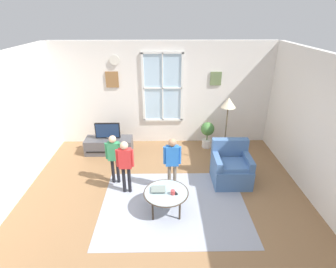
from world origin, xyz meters
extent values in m
cube|color=olive|center=(0.00, 0.00, -0.01)|extent=(6.17, 5.97, 0.02)
cube|color=silver|center=(0.00, 2.75, 1.34)|extent=(5.57, 0.12, 2.67)
cube|color=silver|center=(-0.02, 2.68, 1.52)|extent=(0.99, 0.02, 1.76)
cube|color=white|center=(-0.02, 2.66, 2.40)|extent=(1.05, 0.04, 0.06)
cube|color=white|center=(-0.02, 2.66, 0.64)|extent=(1.05, 0.04, 0.06)
cube|color=white|center=(-0.52, 2.66, 1.52)|extent=(0.06, 0.04, 1.76)
cube|color=white|center=(0.48, 2.66, 1.52)|extent=(0.06, 0.04, 1.76)
cube|color=white|center=(-0.02, 2.66, 1.52)|extent=(0.03, 0.04, 1.76)
cube|color=white|center=(-0.02, 2.66, 1.52)|extent=(0.99, 0.04, 0.03)
cube|color=olive|center=(-1.29, 2.67, 1.74)|extent=(0.32, 0.03, 0.40)
cube|color=#667A4C|center=(1.32, 2.67, 1.75)|extent=(0.28, 0.03, 0.34)
cylinder|color=silver|center=(-1.18, 2.66, 2.22)|extent=(0.24, 0.04, 0.24)
cube|color=silver|center=(2.85, 0.00, 1.34)|extent=(0.12, 5.37, 2.67)
cube|color=#999EAD|center=(0.18, -0.03, 0.00)|extent=(2.69, 2.13, 0.01)
cube|color=#4C4C51|center=(-1.39, 2.05, 0.20)|extent=(1.17, 0.47, 0.39)
cube|color=black|center=(-1.39, 1.81, 0.14)|extent=(1.05, 0.02, 0.02)
cylinder|color=#4C4C4C|center=(-1.39, 2.05, 0.42)|extent=(0.08, 0.08, 0.05)
cube|color=black|center=(-1.39, 2.05, 0.62)|extent=(0.61, 0.05, 0.39)
cube|color=navy|center=(-1.39, 2.03, 0.62)|extent=(0.57, 0.01, 0.35)
cube|color=#476B9E|center=(1.40, 0.70, 0.21)|extent=(0.76, 0.72, 0.42)
cube|color=#476B9E|center=(1.40, 1.00, 0.65)|extent=(0.76, 0.16, 0.45)
cube|color=#476B9E|center=(1.08, 0.70, 0.52)|extent=(0.12, 0.65, 0.20)
cube|color=#476B9E|center=(1.72, 0.70, 0.52)|extent=(0.12, 0.65, 0.20)
cube|color=#4D73AA|center=(1.40, 0.65, 0.46)|extent=(0.61, 0.50, 0.08)
cylinder|color=#99B2B7|center=(0.03, -0.16, 0.40)|extent=(0.78, 0.78, 0.02)
torus|color=#3F3328|center=(0.03, -0.16, 0.40)|extent=(0.80, 0.80, 0.02)
cylinder|color=#33281E|center=(-0.20, 0.07, 0.19)|extent=(0.04, 0.04, 0.39)
cylinder|color=#33281E|center=(0.26, 0.07, 0.19)|extent=(0.04, 0.04, 0.39)
cylinder|color=#33281E|center=(-0.20, -0.39, 0.19)|extent=(0.04, 0.04, 0.39)
cylinder|color=#33281E|center=(0.26, -0.39, 0.19)|extent=(0.04, 0.04, 0.39)
cube|color=slate|center=(-0.10, -0.11, 0.41)|extent=(0.22, 0.16, 0.02)
cube|color=slate|center=(-0.10, -0.11, 0.43)|extent=(0.25, 0.20, 0.02)
cylinder|color=#BF3F3F|center=(0.15, -0.22, 0.44)|extent=(0.08, 0.08, 0.08)
cube|color=black|center=(0.18, -0.19, 0.41)|extent=(0.11, 0.14, 0.02)
cylinder|color=#726656|center=(0.10, 0.47, 0.29)|extent=(0.07, 0.07, 0.58)
cylinder|color=#726656|center=(0.21, 0.47, 0.29)|extent=(0.07, 0.07, 0.58)
cube|color=blue|center=(0.16, 0.47, 0.78)|extent=(0.25, 0.13, 0.41)
sphere|color=#A87A5B|center=(0.16, 0.47, 1.07)|extent=(0.16, 0.16, 0.16)
cylinder|color=blue|center=(0.01, 0.45, 0.80)|extent=(0.05, 0.05, 0.37)
cylinder|color=blue|center=(0.30, 0.45, 0.80)|extent=(0.05, 0.05, 0.37)
cylinder|color=black|center=(-0.79, 0.40, 0.28)|extent=(0.07, 0.07, 0.57)
cylinder|color=black|center=(-0.69, 0.40, 0.28)|extent=(0.07, 0.07, 0.57)
cube|color=red|center=(-0.74, 0.40, 0.77)|extent=(0.24, 0.13, 0.40)
sphere|color=#D8AD8C|center=(-0.74, 0.40, 1.04)|extent=(0.15, 0.15, 0.15)
cylinder|color=red|center=(-0.88, 0.38, 0.79)|extent=(0.05, 0.05, 0.36)
cylinder|color=red|center=(-0.60, 0.38, 0.79)|extent=(0.05, 0.05, 0.36)
cylinder|color=black|center=(-1.06, 0.73, 0.28)|extent=(0.07, 0.07, 0.55)
cylinder|color=black|center=(-0.96, 0.73, 0.28)|extent=(0.07, 0.07, 0.55)
cube|color=#338C59|center=(-1.01, 0.73, 0.75)|extent=(0.24, 0.12, 0.39)
sphere|color=#D8AD8C|center=(-1.01, 0.73, 1.02)|extent=(0.15, 0.15, 0.15)
cylinder|color=#338C59|center=(-1.15, 0.71, 0.77)|extent=(0.05, 0.05, 0.35)
cylinder|color=#338C59|center=(-0.87, 0.71, 0.77)|extent=(0.05, 0.05, 0.35)
cylinder|color=silver|center=(1.14, 2.31, 0.11)|extent=(0.24, 0.24, 0.21)
cylinder|color=#4C7238|center=(1.14, 2.31, 0.28)|extent=(0.02, 0.02, 0.14)
sphere|color=#467E3D|center=(1.14, 2.31, 0.53)|extent=(0.35, 0.35, 0.35)
cylinder|color=black|center=(1.41, 1.51, 0.01)|extent=(0.26, 0.26, 0.03)
cylinder|color=brown|center=(1.41, 1.51, 0.70)|extent=(0.03, 0.03, 1.40)
cone|color=beige|center=(1.41, 1.51, 1.50)|extent=(0.32, 0.32, 0.22)
camera|label=1|loc=(0.00, -3.98, 3.31)|focal=28.42mm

